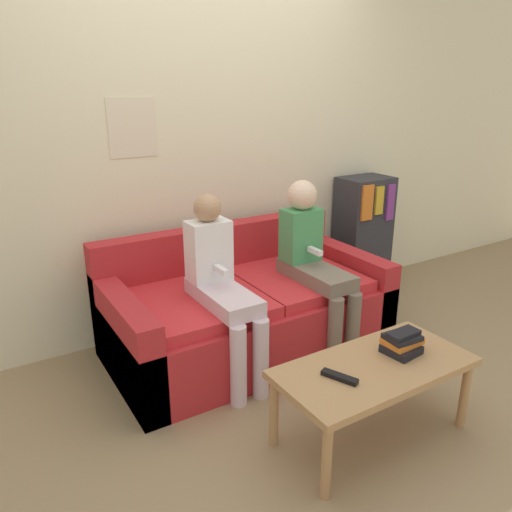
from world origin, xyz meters
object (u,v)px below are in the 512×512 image
(person_left, at_px, (221,282))
(person_right, at_px, (314,258))
(couch, at_px, (245,310))
(bookshelf, at_px, (362,234))
(tv_remote, at_px, (340,377))
(coffee_table, at_px, (374,373))

(person_left, height_order, person_right, person_right)
(couch, height_order, bookshelf, bookshelf)
(person_right, xyz_separation_m, tv_remote, (-0.53, -0.88, -0.20))
(coffee_table, xyz_separation_m, bookshelf, (1.25, 1.43, 0.13))
(person_left, bearing_deg, person_right, 0.66)
(couch, bearing_deg, coffee_table, -85.89)
(tv_remote, xyz_separation_m, bookshelf, (1.48, 1.44, 0.07))
(coffee_table, height_order, tv_remote, tv_remote)
(couch, xyz_separation_m, person_left, (-0.28, -0.21, 0.32))
(tv_remote, bearing_deg, person_left, 75.32)
(couch, bearing_deg, bookshelf, 14.98)
(coffee_table, relative_size, tv_remote, 5.58)
(coffee_table, relative_size, person_left, 0.90)
(couch, relative_size, coffee_table, 1.81)
(person_right, bearing_deg, person_left, -179.34)
(coffee_table, xyz_separation_m, person_left, (-0.35, 0.86, 0.24))
(coffee_table, height_order, bookshelf, bookshelf)
(couch, distance_m, coffee_table, 1.08)
(couch, bearing_deg, person_left, -142.97)
(tv_remote, relative_size, bookshelf, 0.18)
(person_right, xyz_separation_m, bookshelf, (0.95, 0.56, -0.13))
(couch, bearing_deg, tv_remote, -97.78)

